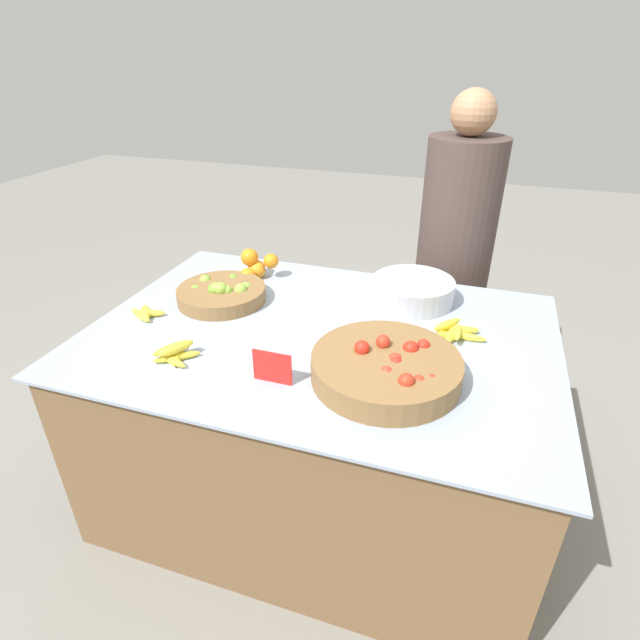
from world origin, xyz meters
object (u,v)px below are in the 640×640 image
object	(u,v)px
metal_bowl	(413,291)
vendor_person	(451,275)
lime_bowl	(222,294)
price_sign	(272,367)
tomato_basket	(387,368)

from	to	relation	value
metal_bowl	vendor_person	xyz separation A→B (m)	(0.12, 0.51, -0.13)
lime_bowl	vendor_person	size ratio (longest dim) A/B	0.23
lime_bowl	price_sign	distance (m)	0.62
tomato_basket	price_sign	size ratio (longest dim) A/B	3.69
tomato_basket	vendor_person	size ratio (longest dim) A/B	0.30
lime_bowl	vendor_person	bearing A→B (deg)	41.06
tomato_basket	price_sign	distance (m)	0.36
metal_bowl	vendor_person	size ratio (longest dim) A/B	0.21
vendor_person	lime_bowl	bearing A→B (deg)	-138.94
lime_bowl	metal_bowl	bearing A→B (deg)	18.03
tomato_basket	lime_bowl	bearing A→B (deg)	156.50
price_sign	vendor_person	bearing A→B (deg)	69.61
metal_bowl	price_sign	world-z (taller)	price_sign
lime_bowl	metal_bowl	xyz separation A→B (m)	(0.74, 0.24, 0.01)
price_sign	vendor_person	distance (m)	1.29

